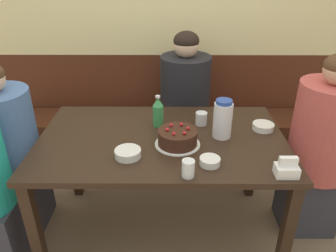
% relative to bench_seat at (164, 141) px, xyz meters
% --- Properties ---
extents(ground_plane, '(12.00, 12.00, 0.00)m').
position_rel_bench_seat_xyz_m(ground_plane, '(0.00, -0.83, -0.23)').
color(ground_plane, '#846B51').
extents(back_wall, '(4.80, 0.04, 2.50)m').
position_rel_bench_seat_xyz_m(back_wall, '(0.00, 0.22, 1.02)').
color(back_wall, '#4C2314').
rests_on(back_wall, ground_plane).
extents(bench_seat, '(2.51, 0.38, 0.47)m').
position_rel_bench_seat_xyz_m(bench_seat, '(0.00, 0.00, 0.00)').
color(bench_seat, '#472314').
rests_on(bench_seat, ground_plane).
extents(dining_table, '(1.46, 0.89, 0.74)m').
position_rel_bench_seat_xyz_m(dining_table, '(0.00, -0.83, 0.42)').
color(dining_table, black).
rests_on(dining_table, ground_plane).
extents(birthday_cake, '(0.26, 0.26, 0.11)m').
position_rel_bench_seat_xyz_m(birthday_cake, '(0.09, -0.91, 0.55)').
color(birthday_cake, white).
rests_on(birthday_cake, dining_table).
extents(water_pitcher, '(0.11, 0.11, 0.23)m').
position_rel_bench_seat_xyz_m(water_pitcher, '(0.35, -0.81, 0.62)').
color(water_pitcher, white).
rests_on(water_pitcher, dining_table).
extents(soju_bottle, '(0.07, 0.07, 0.20)m').
position_rel_bench_seat_xyz_m(soju_bottle, '(-0.03, -0.68, 0.60)').
color(soju_bottle, '#388E4C').
rests_on(soju_bottle, dining_table).
extents(napkin_holder, '(0.11, 0.08, 0.11)m').
position_rel_bench_seat_xyz_m(napkin_holder, '(0.62, -1.20, 0.54)').
color(napkin_holder, white).
rests_on(napkin_holder, dining_table).
extents(bowl_soup_white, '(0.14, 0.14, 0.04)m').
position_rel_bench_seat_xyz_m(bowl_soup_white, '(-0.18, -1.04, 0.53)').
color(bowl_soup_white, white).
rests_on(bowl_soup_white, dining_table).
extents(bowl_rice_small, '(0.11, 0.11, 0.04)m').
position_rel_bench_seat_xyz_m(bowl_rice_small, '(0.25, -1.11, 0.52)').
color(bowl_rice_small, white).
rests_on(bowl_rice_small, dining_table).
extents(bowl_side_dish, '(0.13, 0.13, 0.04)m').
position_rel_bench_seat_xyz_m(bowl_side_dish, '(0.62, -0.72, 0.52)').
color(bowl_side_dish, white).
rests_on(bowl_side_dish, dining_table).
extents(bowl_sauce_shallow, '(0.10, 0.10, 0.04)m').
position_rel_bench_seat_xyz_m(bowl_sauce_shallow, '(0.39, -0.63, 0.52)').
color(bowl_sauce_shallow, white).
rests_on(bowl_sauce_shallow, dining_table).
extents(glass_water_tall, '(0.06, 0.06, 0.09)m').
position_rel_bench_seat_xyz_m(glass_water_tall, '(0.14, -1.21, 0.55)').
color(glass_water_tall, silver).
rests_on(glass_water_tall, dining_table).
extents(glass_tumbler_short, '(0.07, 0.07, 0.08)m').
position_rel_bench_seat_xyz_m(glass_tumbler_short, '(0.25, -0.66, 0.55)').
color(glass_tumbler_short, silver).
rests_on(glass_tumbler_short, dining_table).
extents(person_teal_shirt, '(0.39, 0.39, 1.16)m').
position_rel_bench_seat_xyz_m(person_teal_shirt, '(-0.99, -0.74, 0.34)').
color(person_teal_shirt, '#33333D').
rests_on(person_teal_shirt, ground_plane).
extents(person_pale_blue_shirt, '(0.39, 0.39, 1.21)m').
position_rel_bench_seat_xyz_m(person_pale_blue_shirt, '(0.17, -0.13, 0.37)').
color(person_pale_blue_shirt, '#33333D').
rests_on(person_pale_blue_shirt, ground_plane).
extents(person_grey_tee, '(0.39, 0.39, 1.22)m').
position_rel_bench_seat_xyz_m(person_grey_tee, '(0.99, -0.76, 0.37)').
color(person_grey_tee, '#33333D').
rests_on(person_grey_tee, ground_plane).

